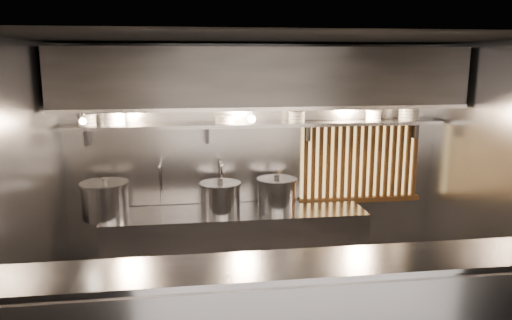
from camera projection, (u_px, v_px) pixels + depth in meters
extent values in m
plane|color=black|center=(281.00, 39.00, 4.32)|extent=(4.50, 4.50, 0.00)
plane|color=gray|center=(257.00, 162.00, 6.06)|extent=(4.50, 0.00, 4.50)
plane|color=gray|center=(23.00, 204.00, 4.29)|extent=(0.00, 3.00, 3.00)
plane|color=gray|center=(504.00, 186.00, 4.91)|extent=(0.00, 3.00, 3.00)
cube|color=#9A9A9F|center=(303.00, 264.00, 3.74)|extent=(4.50, 0.56, 0.03)
cube|color=#9A9A9F|center=(236.00, 248.00, 5.85)|extent=(3.00, 0.70, 0.90)
cube|color=#9A9A9F|center=(259.00, 125.00, 5.79)|extent=(4.40, 0.34, 0.04)
cube|color=#2D2D30|center=(262.00, 78.00, 5.47)|extent=(4.40, 0.80, 0.65)
cube|color=#9A9A9F|center=(268.00, 109.00, 5.14)|extent=(4.40, 0.03, 0.04)
cube|color=#FFCF72|center=(360.00, 161.00, 6.22)|extent=(1.50, 0.02, 0.92)
cube|color=brown|center=(363.00, 122.00, 6.08)|extent=(1.56, 0.06, 0.06)
cube|color=brown|center=(360.00, 200.00, 6.27)|extent=(1.56, 0.06, 0.06)
cube|color=brown|center=(306.00, 163.00, 6.08)|extent=(0.04, 0.04, 0.92)
cube|color=brown|center=(313.00, 163.00, 6.09)|extent=(0.04, 0.04, 0.92)
cube|color=brown|center=(321.00, 163.00, 6.10)|extent=(0.04, 0.04, 0.92)
cube|color=brown|center=(328.00, 163.00, 6.12)|extent=(0.04, 0.04, 0.92)
cube|color=brown|center=(336.00, 162.00, 6.13)|extent=(0.04, 0.04, 0.92)
cube|color=brown|center=(343.00, 162.00, 6.14)|extent=(0.04, 0.04, 0.92)
cube|color=brown|center=(350.00, 162.00, 6.15)|extent=(0.04, 0.04, 0.92)
cube|color=brown|center=(358.00, 162.00, 6.17)|extent=(0.04, 0.04, 0.92)
cube|color=brown|center=(365.00, 161.00, 6.18)|extent=(0.04, 0.04, 0.92)
cube|color=brown|center=(372.00, 161.00, 6.19)|extent=(0.04, 0.04, 0.92)
cube|color=brown|center=(379.00, 161.00, 6.21)|extent=(0.04, 0.04, 0.92)
cube|color=brown|center=(386.00, 161.00, 6.22)|extent=(0.04, 0.04, 0.92)
cube|color=brown|center=(394.00, 161.00, 6.23)|extent=(0.04, 0.04, 0.92)
cube|color=brown|center=(401.00, 160.00, 6.25)|extent=(0.04, 0.04, 0.92)
cube|color=brown|center=(408.00, 160.00, 6.26)|extent=(0.04, 0.04, 0.92)
cube|color=brown|center=(415.00, 160.00, 6.27)|extent=(0.04, 0.04, 0.92)
cylinder|color=silver|center=(161.00, 183.00, 5.89)|extent=(0.03, 0.03, 0.48)
sphere|color=silver|center=(160.00, 163.00, 5.84)|extent=(0.04, 0.04, 0.04)
cylinder|color=silver|center=(160.00, 165.00, 5.72)|extent=(0.03, 0.26, 0.03)
sphere|color=silver|center=(159.00, 168.00, 5.59)|extent=(0.04, 0.04, 0.04)
cylinder|color=silver|center=(160.00, 174.00, 5.61)|extent=(0.03, 0.03, 0.14)
cylinder|color=silver|center=(220.00, 181.00, 5.99)|extent=(0.03, 0.03, 0.48)
sphere|color=silver|center=(220.00, 161.00, 5.94)|extent=(0.04, 0.04, 0.04)
cylinder|color=silver|center=(221.00, 164.00, 5.82)|extent=(0.03, 0.26, 0.03)
sphere|color=silver|center=(222.00, 166.00, 5.69)|extent=(0.04, 0.04, 0.04)
cylinder|color=silver|center=(222.00, 172.00, 5.70)|extent=(0.03, 0.03, 0.14)
cone|color=#9A9A9F|center=(80.00, 115.00, 5.03)|extent=(0.25, 0.27, 0.20)
sphere|color=#FFE0B2|center=(83.00, 121.00, 5.03)|extent=(0.07, 0.07, 0.07)
cylinder|color=#2D2D30|center=(81.00, 106.00, 5.11)|extent=(0.02, 0.22, 0.02)
cylinder|color=#2D2D30|center=(252.00, 112.00, 5.63)|extent=(0.01, 0.01, 0.12)
sphere|color=#FFE0B2|center=(252.00, 119.00, 5.64)|extent=(0.09, 0.09, 0.09)
cylinder|color=#9A9A9F|center=(105.00, 201.00, 5.49)|extent=(0.64, 0.64, 0.37)
cylinder|color=#9A9A9F|center=(104.00, 184.00, 5.45)|extent=(0.68, 0.68, 0.03)
cylinder|color=#2D2D30|center=(104.00, 181.00, 5.45)|extent=(0.06, 0.06, 0.04)
cylinder|color=#9A9A9F|center=(221.00, 199.00, 5.68)|extent=(0.48, 0.48, 0.32)
cylinder|color=#9A9A9F|center=(220.00, 184.00, 5.64)|extent=(0.51, 0.51, 0.03)
cylinder|color=#2D2D30|center=(220.00, 181.00, 5.63)|extent=(0.06, 0.06, 0.04)
cylinder|color=#9A9A9F|center=(277.00, 195.00, 5.83)|extent=(0.57, 0.57, 0.33)
cylinder|color=#9A9A9F|center=(277.00, 180.00, 5.80)|extent=(0.61, 0.61, 0.03)
cylinder|color=#2D2D30|center=(277.00, 177.00, 5.79)|extent=(0.06, 0.06, 0.04)
cylinder|color=white|center=(87.00, 124.00, 5.51)|extent=(0.20, 0.20, 0.03)
cylinder|color=white|center=(87.00, 121.00, 5.51)|extent=(0.20, 0.20, 0.03)
cylinder|color=white|center=(87.00, 117.00, 5.50)|extent=(0.20, 0.20, 0.03)
cylinder|color=white|center=(87.00, 115.00, 5.49)|extent=(0.21, 0.21, 0.01)
cylinder|color=white|center=(115.00, 124.00, 5.56)|extent=(0.22, 0.22, 0.03)
cylinder|color=white|center=(115.00, 120.00, 5.55)|extent=(0.22, 0.22, 0.03)
cylinder|color=white|center=(115.00, 117.00, 5.54)|extent=(0.22, 0.22, 0.03)
cylinder|color=white|center=(115.00, 113.00, 5.53)|extent=(0.22, 0.22, 0.03)
cylinder|color=white|center=(115.00, 111.00, 5.53)|extent=(0.24, 0.24, 0.01)
cylinder|color=white|center=(225.00, 122.00, 5.73)|extent=(0.23, 0.23, 0.03)
cylinder|color=white|center=(225.00, 118.00, 5.72)|extent=(0.23, 0.23, 0.03)
cylinder|color=white|center=(225.00, 116.00, 5.71)|extent=(0.24, 0.24, 0.01)
cylinder|color=white|center=(297.00, 120.00, 5.84)|extent=(0.19, 0.19, 0.03)
cylinder|color=white|center=(297.00, 117.00, 5.83)|extent=(0.19, 0.19, 0.03)
cylinder|color=white|center=(297.00, 114.00, 5.83)|extent=(0.19, 0.19, 0.03)
cylinder|color=white|center=(297.00, 112.00, 5.82)|extent=(0.20, 0.20, 0.01)
cylinder|color=white|center=(373.00, 119.00, 5.97)|extent=(0.18, 0.18, 0.03)
cylinder|color=white|center=(374.00, 116.00, 5.97)|extent=(0.18, 0.18, 0.03)
cylinder|color=white|center=(374.00, 113.00, 5.96)|extent=(0.18, 0.18, 0.03)
cylinder|color=white|center=(374.00, 110.00, 5.95)|extent=(0.20, 0.20, 0.01)
cylinder|color=white|center=(408.00, 118.00, 6.03)|extent=(0.23, 0.23, 0.03)
cylinder|color=white|center=(408.00, 115.00, 6.03)|extent=(0.23, 0.23, 0.03)
cylinder|color=white|center=(409.00, 112.00, 6.02)|extent=(0.23, 0.23, 0.03)
cylinder|color=white|center=(409.00, 109.00, 6.01)|extent=(0.23, 0.23, 0.03)
cylinder|color=white|center=(409.00, 107.00, 6.01)|extent=(0.25, 0.25, 0.01)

